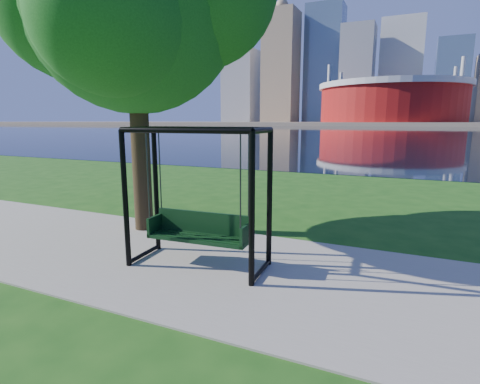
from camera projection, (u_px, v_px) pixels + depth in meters
The scene contains 7 objects.
ground at pixel (244, 260), 6.88m from camera, with size 900.00×900.00×0.00m, color #1E5114.
path at pixel (232, 269), 6.43m from camera, with size 120.00×4.00×0.03m, color #9E937F.
river at pixel (402, 131), 98.05m from camera, with size 900.00×180.00×0.02m, color black.
far_bank at pixel (409, 123), 280.20m from camera, with size 900.00×228.00×2.00m, color #937F60.
stadium at pixel (391, 101), 218.36m from camera, with size 83.00×83.00×32.00m.
skyline at pixel (407, 77), 287.42m from camera, with size 392.00×66.00×96.50m.
swing at pixel (199, 201), 6.40m from camera, with size 2.42×1.17×2.42m.
Camera 1 is at (2.64, -5.97, 2.51)m, focal length 28.00 mm.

